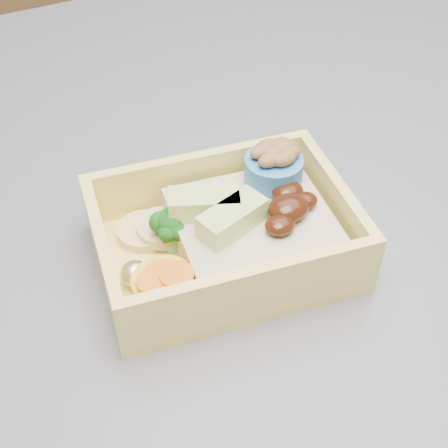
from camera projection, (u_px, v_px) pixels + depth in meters
name	position (u px, v px, depth m)	size (l,w,h in m)	color
island	(343.00, 408.00, 0.87)	(1.24, 0.84, 0.92)	brown
bento_box	(231.00, 232.00, 0.44)	(0.19, 0.15, 0.06)	#EFD663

